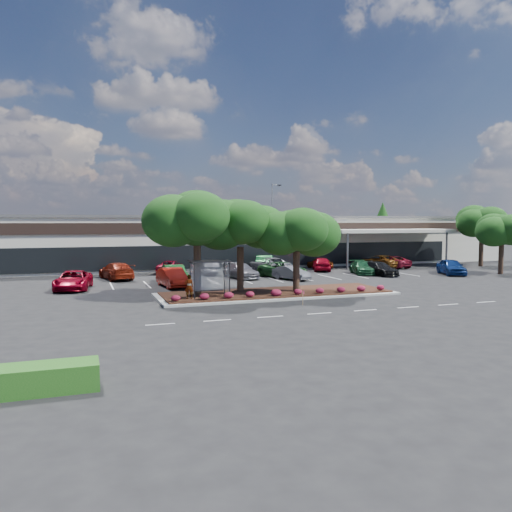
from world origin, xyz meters
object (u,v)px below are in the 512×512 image
object	(u,v)px
car_1	(173,278)
car_0	(73,280)
light_pole	(273,229)
survey_stake	(303,296)

from	to	relation	value
car_1	car_0	bearing A→B (deg)	166.53
light_pole	car_0	size ratio (longest dim) A/B	1.86
light_pole	survey_stake	xyz separation A→B (m)	(-9.23, -28.97, -3.98)
survey_stake	light_pole	bearing A→B (deg)	72.32
car_1	light_pole	bearing A→B (deg)	40.90
survey_stake	car_1	bearing A→B (deg)	118.36
light_pole	survey_stake	world-z (taller)	light_pole
car_0	car_1	xyz separation A→B (m)	(7.94, -1.04, 0.04)
car_0	car_1	size ratio (longest dim) A/B	1.13
survey_stake	car_0	size ratio (longest dim) A/B	0.17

